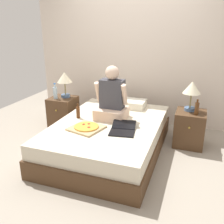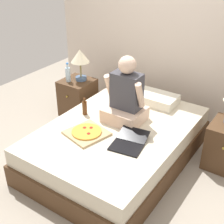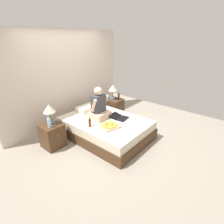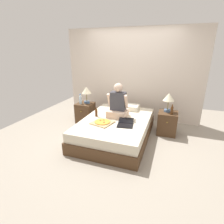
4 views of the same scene
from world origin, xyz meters
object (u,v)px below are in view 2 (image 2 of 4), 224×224
bed (118,143)px  beer_bottle_on_bed (85,108)px  nightstand_left (78,97)px  water_bottle (68,74)px  pizza_box (87,133)px  laptop (128,143)px  person_seated (126,98)px  lamp_on_left_nightstand (80,58)px

bed → beer_bottle_on_bed: beer_bottle_on_bed is taller
nightstand_left → water_bottle: (-0.08, -0.09, 0.38)m
water_bottle → pizza_box: bearing=-40.3°
beer_bottle_on_bed → laptop: bearing=-18.0°
laptop → beer_bottle_on_bed: (-0.78, 0.25, 0.07)m
person_seated → laptop: 0.58m
lamp_on_left_nightstand → water_bottle: lamp_on_left_nightstand is taller
pizza_box → nightstand_left: bearing=134.4°
bed → laptop: (0.29, -0.24, 0.25)m
nightstand_left → beer_bottle_on_bed: 0.89m
lamp_on_left_nightstand → person_seated: (1.05, -0.47, -0.13)m
water_bottle → beer_bottle_on_bed: (0.69, -0.50, -0.11)m
person_seated → lamp_on_left_nightstand: bearing=155.8°
nightstand_left → pizza_box: 1.31m
bed → lamp_on_left_nightstand: size_ratio=4.67×
lamp_on_left_nightstand → person_seated: person_seated is taller
beer_bottle_on_bed → lamp_on_left_nightstand: bearing=131.9°
lamp_on_left_nightstand → laptop: size_ratio=0.98×
nightstand_left → pizza_box: (0.90, -0.92, 0.20)m
water_bottle → person_seated: (1.17, -0.33, 0.09)m
person_seated → laptop: (0.30, -0.42, -0.27)m
laptop → lamp_on_left_nightstand: bearing=146.6°
pizza_box → beer_bottle_on_bed: size_ratio=2.21×
person_seated → laptop: person_seated is taller
bed → beer_bottle_on_bed: 0.59m
pizza_box → beer_bottle_on_bed: 0.45m
water_bottle → pizza_box: water_bottle is taller
lamp_on_left_nightstand → laptop: 1.66m
beer_bottle_on_bed → water_bottle: bearing=144.3°
laptop → bed: bearing=140.6°
bed → lamp_on_left_nightstand: 1.40m
water_bottle → beer_bottle_on_bed: bearing=-35.7°
lamp_on_left_nightstand → pizza_box: 1.36m
bed → person_seated: size_ratio=2.70×
bed → pizza_box: bearing=-121.6°
laptop → pizza_box: size_ratio=0.94×
water_bottle → pizza_box: size_ratio=0.57×
nightstand_left → beer_bottle_on_bed: bearing=-43.8°
water_bottle → laptop: water_bottle is taller
bed → person_seated: 0.55m
nightstand_left → bed: bearing=-28.7°
lamp_on_left_nightstand → pizza_box: bearing=-48.4°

